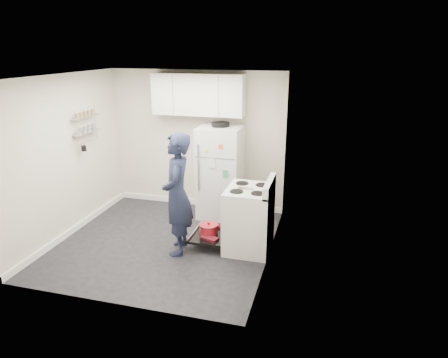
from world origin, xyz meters
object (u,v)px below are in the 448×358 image
(electric_range, at_px, (248,219))
(person, at_px, (177,194))
(open_oven_door, at_px, (210,232))
(refrigerator, at_px, (221,172))

(electric_range, height_order, person, person)
(open_oven_door, height_order, refrigerator, refrigerator)
(refrigerator, bearing_deg, electric_range, -56.64)
(electric_range, bearing_deg, person, -160.55)
(electric_range, bearing_deg, open_oven_door, 179.49)
(open_oven_door, relative_size, person, 0.39)
(open_oven_door, bearing_deg, electric_range, -0.51)
(electric_range, height_order, refrigerator, refrigerator)
(electric_range, relative_size, open_oven_door, 1.57)
(open_oven_door, relative_size, refrigerator, 0.42)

